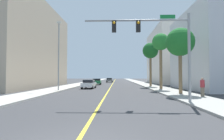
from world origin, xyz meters
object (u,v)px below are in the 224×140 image
(traffic_signal_mast, at_px, (158,38))
(street_lamp, at_px, (59,52))
(palm_mid, at_px, (161,44))
(car_white, at_px, (89,84))
(pedestrian, at_px, (202,87))
(palm_near, at_px, (180,43))
(car_green, at_px, (97,82))
(car_gray, at_px, (110,80))
(palm_far, at_px, (150,51))

(traffic_signal_mast, xyz_separation_m, street_lamp, (-10.74, 10.18, 0.37))
(traffic_signal_mast, xyz_separation_m, palm_mid, (3.29, 12.86, 1.97))
(car_white, height_order, pedestrian, pedestrian)
(palm_near, height_order, palm_mid, palm_mid)
(street_lamp, bearing_deg, car_green, 80.22)
(palm_near, relative_size, car_white, 1.77)
(car_white, bearing_deg, car_gray, 88.68)
(car_green, height_order, pedestrian, pedestrian)
(traffic_signal_mast, xyz_separation_m, car_gray, (-5.48, 44.34, -4.02))
(car_green, bearing_deg, palm_near, -64.40)
(palm_far, distance_m, car_green, 14.68)
(pedestrian, bearing_deg, palm_near, -7.82)
(palm_near, xyz_separation_m, palm_mid, (-0.38, 6.86, 1.19))
(car_white, distance_m, car_green, 12.36)
(palm_far, bearing_deg, pedestrian, -84.45)
(street_lamp, relative_size, car_gray, 2.21)
(street_lamp, xyz_separation_m, car_green, (3.05, 17.67, -4.38))
(palm_near, height_order, palm_far, palm_far)
(car_white, height_order, car_green, car_green)
(car_white, bearing_deg, street_lamp, -118.11)
(traffic_signal_mast, height_order, palm_mid, palm_mid)
(traffic_signal_mast, distance_m, pedestrian, 6.84)
(palm_near, distance_m, car_white, 15.46)
(street_lamp, bearing_deg, palm_far, 34.64)
(palm_near, relative_size, pedestrian, 4.08)
(palm_near, relative_size, car_gray, 1.69)
(traffic_signal_mast, xyz_separation_m, palm_near, (3.66, 6.00, 0.78))
(street_lamp, xyz_separation_m, palm_far, (13.82, 9.55, 1.41))
(traffic_signal_mast, height_order, car_green, traffic_signal_mast)
(traffic_signal_mast, distance_m, car_gray, 44.86)
(palm_far, bearing_deg, car_white, -158.29)
(street_lamp, distance_m, pedestrian, 17.36)
(palm_near, height_order, car_green, palm_near)
(street_lamp, xyz_separation_m, palm_near, (14.40, -4.18, 0.42))
(palm_far, bearing_deg, traffic_signal_mast, -98.87)
(car_white, relative_size, pedestrian, 2.31)
(traffic_signal_mast, height_order, pedestrian, traffic_signal_mast)
(car_gray, bearing_deg, pedestrian, -73.29)
(car_white, relative_size, car_green, 0.85)
(car_gray, distance_m, pedestrian, 42.26)
(traffic_signal_mast, relative_size, car_green, 1.67)
(street_lamp, relative_size, pedestrian, 5.32)
(pedestrian, bearing_deg, car_green, -1.71)
(palm_far, height_order, car_green, palm_far)
(palm_far, relative_size, car_white, 2.02)
(street_lamp, bearing_deg, car_gray, 81.25)
(palm_far, xyz_separation_m, car_white, (-10.64, -4.23, -5.79))
(traffic_signal_mast, bearing_deg, palm_mid, 75.67)
(car_green, xyz_separation_m, pedestrian, (12.36, -24.54, 0.27))
(car_gray, bearing_deg, traffic_signal_mast, -80.15)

